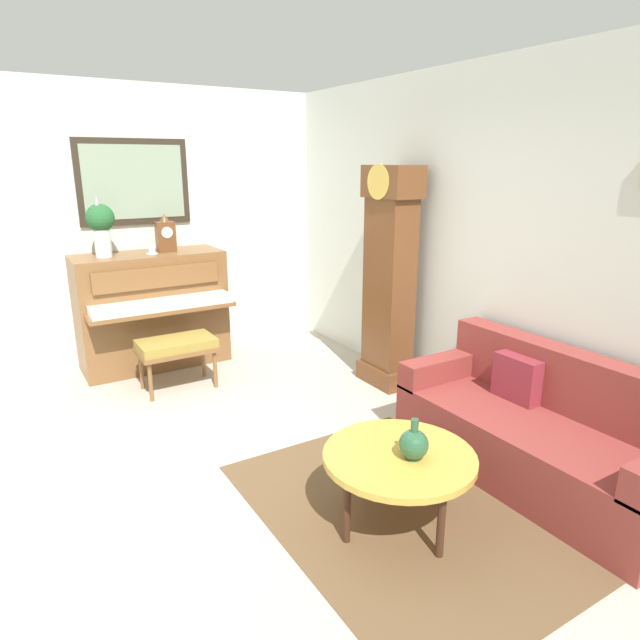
{
  "coord_description": "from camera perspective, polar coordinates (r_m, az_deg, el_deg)",
  "views": [
    {
      "loc": [
        3.28,
        -1.02,
        2.05
      ],
      "look_at": [
        -0.21,
        1.11,
        0.86
      ],
      "focal_mm": 30.82,
      "sensor_mm": 36.0,
      "label": 1
    }
  ],
  "objects": [
    {
      "name": "piano",
      "position": [
        5.86,
        -16.98,
        1.05
      ],
      "size": [
        0.87,
        1.44,
        1.17
      ],
      "color": "brown",
      "rests_on": "ground_plane"
    },
    {
      "name": "area_rug",
      "position": [
        3.56,
        8.3,
        -19.11
      ],
      "size": [
        2.1,
        1.5,
        0.01
      ],
      "primitive_type": "cube",
      "color": "brown",
      "rests_on": "ground_plane"
    },
    {
      "name": "coffee_table",
      "position": [
        3.27,
        8.22,
        -14.05
      ],
      "size": [
        0.88,
        0.88,
        0.44
      ],
      "color": "gold",
      "rests_on": "ground_plane"
    },
    {
      "name": "wall_left",
      "position": [
        6.0,
        -21.65,
        8.92
      ],
      "size": [
        0.13,
        4.9,
        2.8
      ],
      "color": "silver",
      "rests_on": "ground_plane"
    },
    {
      "name": "wall_back",
      "position": [
        4.78,
        14.85,
        7.83
      ],
      "size": [
        5.3,
        0.13,
        2.8
      ],
      "color": "silver",
      "rests_on": "ground_plane"
    },
    {
      "name": "mantel_clock",
      "position": [
        5.77,
        -15.74,
        8.51
      ],
      "size": [
        0.13,
        0.18,
        0.38
      ],
      "color": "brown",
      "rests_on": "piano"
    },
    {
      "name": "piano_bench",
      "position": [
        5.22,
        -14.66,
        -2.73
      ],
      "size": [
        0.42,
        0.7,
        0.48
      ],
      "color": "brown",
      "rests_on": "ground_plane"
    },
    {
      "name": "teacup",
      "position": [
        5.69,
        -17.05,
        6.81
      ],
      "size": [
        0.12,
        0.12,
        0.06
      ],
      "color": "#ADC6D6",
      "rests_on": "piano"
    },
    {
      "name": "ground_plane",
      "position": [
        4.03,
        -12.53,
        -15.7
      ],
      "size": [
        6.4,
        6.0,
        0.1
      ],
      "primitive_type": "cube",
      "color": "#B2A899"
    },
    {
      "name": "couch",
      "position": [
        4.01,
        21.93,
        -10.78
      ],
      "size": [
        1.9,
        0.8,
        0.84
      ],
      "color": "maroon",
      "rests_on": "ground_plane"
    },
    {
      "name": "grandfather_clock",
      "position": [
        5.08,
        7.18,
        3.7
      ],
      "size": [
        0.52,
        0.34,
        2.03
      ],
      "color": "brown",
      "rests_on": "ground_plane"
    },
    {
      "name": "flower_vase",
      "position": [
        5.62,
        -21.81,
        9.26
      ],
      "size": [
        0.26,
        0.26,
        0.58
      ],
      "color": "silver",
      "rests_on": "piano"
    },
    {
      "name": "green_jug",
      "position": [
        3.19,
        9.7,
        -12.59
      ],
      "size": [
        0.17,
        0.17,
        0.24
      ],
      "color": "#234C33",
      "rests_on": "coffee_table"
    }
  ]
}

